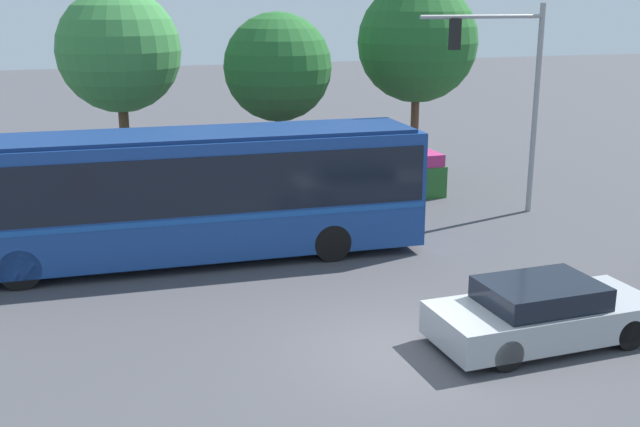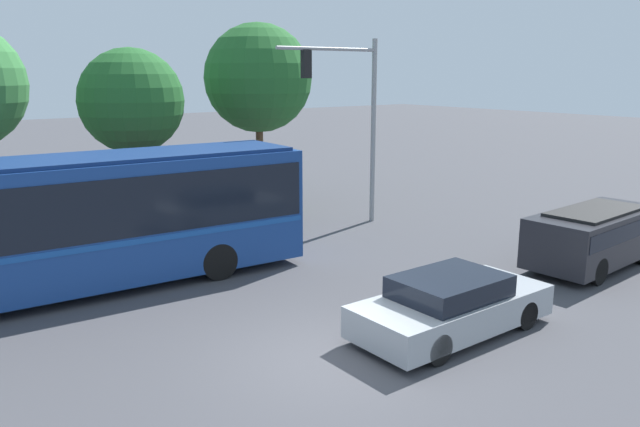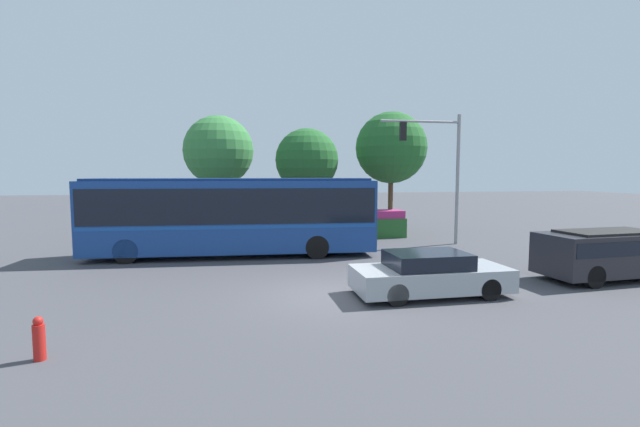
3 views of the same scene
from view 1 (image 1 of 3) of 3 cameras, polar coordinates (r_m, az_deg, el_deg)
ground_plane at (r=15.40m, az=5.99°, el=-10.14°), size 140.00×140.00×0.00m
city_bus at (r=20.28m, az=-9.70°, el=1.83°), size 12.38×3.22×3.40m
sedan_foreground at (r=16.11m, az=16.12°, el=-7.10°), size 4.56×1.93×1.29m
traffic_light_pole at (r=24.81m, az=14.02°, el=9.47°), size 4.20×0.24×6.56m
flowering_hedge at (r=26.02m, az=0.41°, el=2.40°), size 8.40×1.50×1.52m
street_tree_left at (r=27.57m, az=-14.63°, el=11.55°), size 4.20×4.20×7.10m
street_tree_centre at (r=27.10m, az=-3.14°, el=10.73°), size 3.74×3.74×6.29m
street_tree_right at (r=28.68m, az=7.20°, el=12.44°), size 4.34×4.34×7.35m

